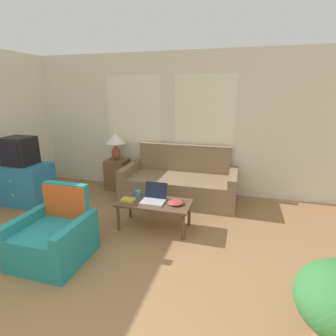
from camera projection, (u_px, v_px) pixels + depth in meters
wall_back at (172, 124)px, 5.00m from camera, size 6.54×0.06×2.60m
couch at (180, 184)px, 4.79m from camera, size 2.02×0.91×0.95m
armchair at (55, 237)px, 3.07m from camera, size 0.77×0.75×0.84m
tv_dresser at (25, 184)px, 4.55m from camera, size 0.90×0.56×0.71m
television at (19, 151)px, 4.38m from camera, size 0.47×0.41×0.47m
side_table at (117, 174)px, 5.28m from camera, size 0.40×0.40×0.60m
table_lamp at (116, 141)px, 5.09m from camera, size 0.39×0.39×0.54m
coffee_table at (154, 205)px, 3.71m from camera, size 1.03×0.51×0.40m
laptop at (154, 197)px, 3.71m from camera, size 0.33×0.30×0.25m
cup_navy at (137, 194)px, 3.87m from camera, size 0.09×0.09×0.09m
snack_bowl at (176, 202)px, 3.61m from camera, size 0.22×0.22×0.05m
book_red at (128, 200)px, 3.71m from camera, size 0.19×0.16×0.04m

